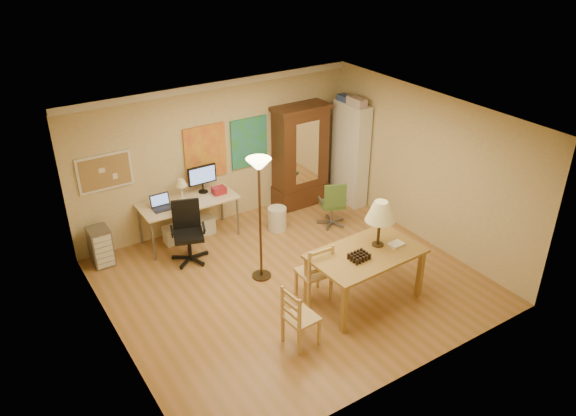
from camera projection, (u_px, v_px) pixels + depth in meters
floor at (292, 282)px, 9.02m from camera, size 5.50×5.50×0.00m
crown_molding at (214, 85)px, 9.61m from camera, size 5.50×0.08×0.12m
corkboard at (105, 172)px, 9.17m from camera, size 0.90×0.04×0.62m
art_panel_left at (205, 152)px, 10.05m from camera, size 0.80×0.04×1.00m
art_panel_right at (249, 142)px, 10.48m from camera, size 0.75×0.04×0.95m
dining_table at (371, 240)px, 8.24m from camera, size 1.71×1.07×1.57m
ladder_chair_back at (315, 274)px, 8.42m from camera, size 0.48×0.46×0.98m
ladder_chair_left at (299, 318)px, 7.54m from camera, size 0.43×0.45×0.91m
torchiere_lamp at (259, 184)px, 8.37m from camera, size 0.38×0.38×2.08m
computer_desk at (190, 215)px, 10.03m from camera, size 1.71×0.75×1.29m
office_chair_black at (189, 245)px, 9.48m from camera, size 0.65×0.65×1.05m
office_chair_green at (332, 213)px, 10.55m from camera, size 0.56×0.56×0.92m
drawer_cart at (101, 246)px, 9.34m from camera, size 0.33×0.40×0.67m
armoire at (300, 163)px, 11.06m from camera, size 1.11×0.53×2.05m
bookshelf at (350, 154)px, 11.09m from camera, size 0.31×0.82×2.06m
wastebin at (277, 219)px, 10.42m from camera, size 0.35×0.35×0.44m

